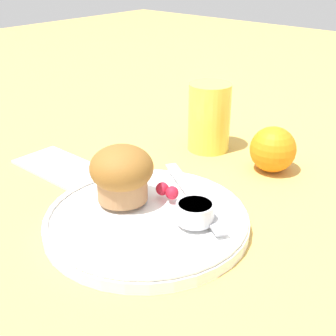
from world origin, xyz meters
name	(u,v)px	position (x,y,z in m)	size (l,w,h in m)	color
ground_plane	(170,223)	(0.00, 0.00, 0.00)	(3.00, 3.00, 0.00)	tan
plate	(147,220)	(-0.02, -0.02, 0.01)	(0.25, 0.25, 0.02)	white
muffin	(122,173)	(-0.06, -0.02, 0.06)	(0.08, 0.08, 0.07)	#9E7047
cream_ramekin	(194,212)	(0.04, 0.00, 0.03)	(0.04, 0.04, 0.02)	silver
berry_pair	(167,191)	(-0.02, 0.02, 0.03)	(0.03, 0.02, 0.02)	#B7192D
butter_knife	(193,195)	(0.00, 0.04, 0.02)	(0.17, 0.11, 0.00)	#B7B7BC
orange_fruit	(273,149)	(0.02, 0.21, 0.03)	(0.07, 0.07, 0.07)	orange
juice_glass	(209,117)	(-0.11, 0.22, 0.06)	(0.07, 0.07, 0.11)	#EAD14C
folded_napkin	(60,166)	(-0.23, 0.01, 0.00)	(0.14, 0.08, 0.01)	#B2BCCC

